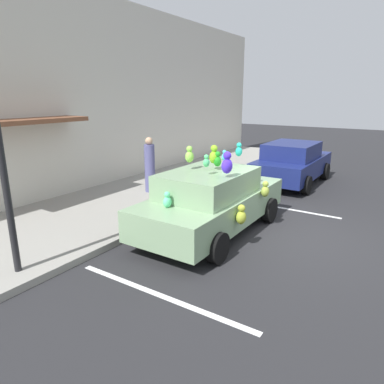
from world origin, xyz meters
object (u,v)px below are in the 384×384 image
parked_sedan_behind (292,163)px  pedestrian_near_shopfront (150,166)px  teddy_bear_on_sidewalk (182,185)px  plush_covered_car (212,200)px

parked_sedan_behind → pedestrian_near_shopfront: bearing=141.5°
parked_sedan_behind → teddy_bear_on_sidewalk: (-4.13, 2.15, -0.28)m
plush_covered_car → pedestrian_near_shopfront: 3.65m
plush_covered_car → teddy_bear_on_sidewalk: 2.69m
plush_covered_car → parked_sedan_behind: plush_covered_car is taller
parked_sedan_behind → plush_covered_car: bearing=179.2°
teddy_bear_on_sidewalk → pedestrian_near_shopfront: 1.29m
teddy_bear_on_sidewalk → parked_sedan_behind: bearing=-27.5°
teddy_bear_on_sidewalk → pedestrian_near_shopfront: size_ratio=0.44×
teddy_bear_on_sidewalk → pedestrian_near_shopfront: pedestrian_near_shopfront is taller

